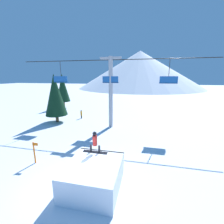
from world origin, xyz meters
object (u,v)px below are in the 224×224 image
object	(u,v)px
snow_ramp	(94,176)
snowboarder	(95,142)
pine_tree_near	(55,95)
trail_marker	(34,152)
distant_skier	(81,114)

from	to	relation	value
snow_ramp	snowboarder	bearing A→B (deg)	104.52
snowboarder	pine_tree_near	world-z (taller)	pine_tree_near
snowboarder	trail_marker	xyz separation A→B (m)	(-4.51, 0.10, -1.25)
snow_ramp	pine_tree_near	distance (m)	14.10
snow_ramp	trail_marker	size ratio (longest dim) A/B	2.04
snow_ramp	pine_tree_near	bearing A→B (deg)	130.10
snow_ramp	distant_skier	bearing A→B (deg)	116.52
pine_tree_near	trail_marker	distance (m)	10.43
pine_tree_near	distant_skier	size ratio (longest dim) A/B	5.14
snow_ramp	distant_skier	distance (m)	14.37
snow_ramp	trail_marker	xyz separation A→B (m)	(-4.83, 1.35, 0.13)
distant_skier	pine_tree_near	bearing A→B (deg)	-136.86
snowboarder	trail_marker	distance (m)	4.68
snowboarder	snow_ramp	bearing A→B (deg)	-75.48
snow_ramp	pine_tree_near	xyz separation A→B (m)	(-8.88, 10.55, 2.93)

